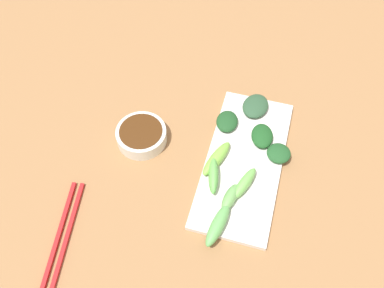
% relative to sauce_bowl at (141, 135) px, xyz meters
% --- Properties ---
extents(tabletop, '(2.10, 2.10, 0.02)m').
position_rel_sauce_bowl_xyz_m(tabletop, '(0.12, -0.02, -0.03)').
color(tabletop, olive).
rests_on(tabletop, ground).
extents(sauce_bowl, '(0.11, 0.11, 0.04)m').
position_rel_sauce_bowl_xyz_m(sauce_bowl, '(0.00, 0.00, 0.00)').
color(sauce_bowl, silver).
rests_on(sauce_bowl, tabletop).
extents(serving_plate, '(0.16, 0.36, 0.01)m').
position_rel_sauce_bowl_xyz_m(serving_plate, '(0.23, 0.00, -0.01)').
color(serving_plate, silver).
rests_on(serving_plate, tabletop).
extents(broccoli_stalk_0, '(0.04, 0.07, 0.03)m').
position_rel_sauce_bowl_xyz_m(broccoli_stalk_0, '(0.22, -0.10, 0.01)').
color(broccoli_stalk_0, '#66A455').
rests_on(broccoli_stalk_0, serving_plate).
extents(broccoli_stalk_1, '(0.04, 0.09, 0.03)m').
position_rel_sauce_bowl_xyz_m(broccoli_stalk_1, '(0.18, -0.06, 0.01)').
color(broccoli_stalk_1, '#62B650').
rests_on(broccoli_stalk_1, serving_plate).
extents(broccoli_leafy_2, '(0.06, 0.07, 0.02)m').
position_rel_sauce_bowl_xyz_m(broccoli_leafy_2, '(0.26, 0.07, 0.00)').
color(broccoli_leafy_2, '#1B4E1F').
rests_on(broccoli_leafy_2, serving_plate).
extents(broccoli_leafy_3, '(0.07, 0.08, 0.02)m').
position_rel_sauce_bowl_xyz_m(broccoli_leafy_3, '(0.23, 0.15, 0.00)').
color(broccoli_leafy_3, '#2B4E32').
rests_on(broccoli_leafy_3, serving_plate).
extents(broccoli_stalk_4, '(0.05, 0.09, 0.03)m').
position_rel_sauce_bowl_xyz_m(broccoli_stalk_4, '(0.24, -0.06, 0.01)').
color(broccoli_stalk_4, '#6DBA54').
rests_on(broccoli_stalk_4, serving_plate).
extents(broccoli_stalk_5, '(0.06, 0.10, 0.02)m').
position_rel_sauce_bowl_xyz_m(broccoli_stalk_5, '(0.17, -0.02, 0.00)').
color(broccoli_stalk_5, '#79B943').
rests_on(broccoli_stalk_5, serving_plate).
extents(broccoli_stalk_6, '(0.04, 0.10, 0.03)m').
position_rel_sauce_bowl_xyz_m(broccoli_stalk_6, '(0.21, -0.16, 0.01)').
color(broccoli_stalk_6, '#5FAA56').
rests_on(broccoli_stalk_6, serving_plate).
extents(broccoli_leafy_7, '(0.05, 0.06, 0.02)m').
position_rel_sauce_bowl_xyz_m(broccoli_leafy_7, '(0.17, 0.09, 0.00)').
color(broccoli_leafy_7, '#1D4A22').
rests_on(broccoli_leafy_7, serving_plate).
extents(broccoli_leafy_8, '(0.05, 0.05, 0.02)m').
position_rel_sauce_bowl_xyz_m(broccoli_leafy_8, '(0.30, 0.03, 0.00)').
color(broccoli_leafy_8, '#1F5024').
rests_on(broccoli_leafy_8, serving_plate).
extents(chopsticks, '(0.06, 0.23, 0.01)m').
position_rel_sauce_bowl_xyz_m(chopsticks, '(-0.07, -0.26, -0.02)').
color(chopsticks, '#B31C1E').
rests_on(chopsticks, tabletop).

